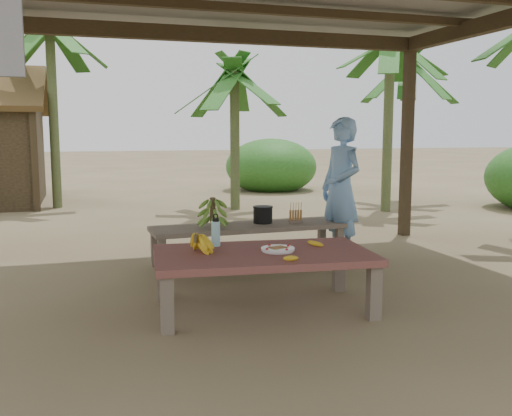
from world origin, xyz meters
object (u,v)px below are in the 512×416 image
object	(u,v)px
ripe_banana_bunch	(196,243)
cooking_pot	(263,215)
plate	(278,249)
bench	(249,230)
water_flask	(216,233)
woman	(341,189)
work_table	(263,259)

from	to	relation	value
ripe_banana_bunch	cooking_pot	size ratio (longest dim) A/B	1.26
plate	bench	bearing A→B (deg)	82.01
plate	water_flask	size ratio (longest dim) A/B	0.98
woman	water_flask	bearing A→B (deg)	-68.40
plate	water_flask	world-z (taller)	water_flask
bench	water_flask	distance (m)	1.49
bench	plate	size ratio (longest dim) A/B	7.88
plate	cooking_pot	size ratio (longest dim) A/B	1.28
bench	plate	xyz separation A→B (m)	(-0.24, -1.68, 0.12)
ripe_banana_bunch	plate	distance (m)	0.68
work_table	ripe_banana_bunch	world-z (taller)	ripe_banana_bunch
bench	water_flask	bearing A→B (deg)	-119.91
woman	plate	bearing A→B (deg)	-52.85
ripe_banana_bunch	plate	bearing A→B (deg)	-12.81
bench	ripe_banana_bunch	bearing A→B (deg)	-122.80
ripe_banana_bunch	water_flask	xyz separation A→B (m)	(0.22, 0.22, 0.04)
work_table	woman	size ratio (longest dim) A/B	1.13
bench	ripe_banana_bunch	xyz separation A→B (m)	(-0.90, -1.53, 0.19)
bench	cooking_pot	size ratio (longest dim) A/B	10.08
cooking_pot	woman	bearing A→B (deg)	-9.43
ripe_banana_bunch	woman	size ratio (longest dim) A/B	0.17
ripe_banana_bunch	water_flask	size ratio (longest dim) A/B	0.96
ripe_banana_bunch	cooking_pot	bearing A→B (deg)	55.80
plate	water_flask	distance (m)	0.59
ripe_banana_bunch	woman	bearing A→B (deg)	36.02
woman	bench	bearing A→B (deg)	-106.80
plate	cooking_pot	distance (m)	1.81
bench	woman	xyz separation A→B (m)	(1.11, -0.07, 0.44)
work_table	woman	bearing A→B (deg)	52.95
work_table	plate	world-z (taller)	plate
cooking_pot	water_flask	bearing A→B (deg)	-122.29
work_table	plate	distance (m)	0.15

